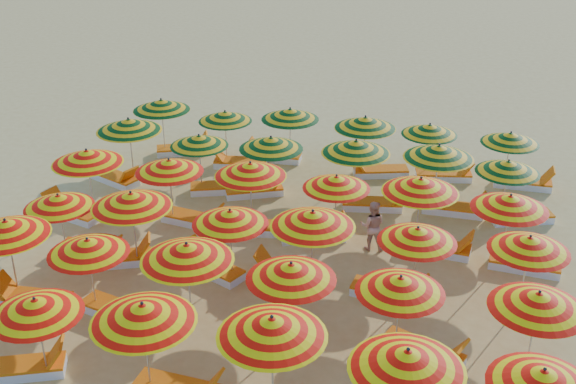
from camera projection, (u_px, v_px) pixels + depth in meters
The scene contains 64 objects.
ground at pixel (283, 256), 18.44m from camera, with size 120.00×120.00×0.00m, color tan.
umbrella_1 at pixel (35, 307), 13.58m from camera, with size 2.03×2.03×1.90m.
umbrella_2 at pixel (143, 313), 13.10m from camera, with size 2.08×2.08×2.10m.
umbrella_3 at pixel (272, 327), 12.69m from camera, with size 2.41×2.41×2.12m.
umbrella_4 at pixel (407, 360), 11.90m from camera, with size 2.04×2.04×2.11m.
umbrella_5 at pixel (543, 379), 11.73m from camera, with size 2.07×2.07×1.93m.
umbrella_6 at pixel (6, 228), 16.06m from camera, with size 2.01×2.01×2.05m.
umbrella_7 at pixel (88, 246), 15.62m from camera, with size 2.24×2.24×1.89m.
umbrella_8 at pixel (187, 252), 15.02m from camera, with size 2.41×2.41×2.11m.
umbrella_9 at pixel (291, 271), 14.57m from camera, with size 2.47×2.47×1.98m.
umbrella_10 at pixel (400, 285), 14.24m from camera, with size 2.23×2.23×1.91m.
umbrella_11 at pixel (538, 301), 13.62m from camera, with size 2.23×2.23×1.99m.
umbrella_12 at pixel (58, 201), 17.70m from camera, with size 2.24×2.24×1.82m.
umbrella_13 at pixel (131, 200), 17.25m from camera, with size 2.19×2.19×2.08m.
umbrella_14 at pixel (230, 217), 16.78m from camera, with size 1.94×1.94×1.91m.
umbrella_15 at pixel (313, 219), 16.36m from camera, with size 2.36×2.36×2.10m.
umbrella_16 at pixel (418, 235), 16.05m from camera, with size 2.17×2.17×1.90m.
umbrella_17 at pixel (529, 244), 15.69m from camera, with size 2.31×2.31×1.90m.
umbrella_18 at pixel (87, 157), 19.63m from camera, with size 2.38×2.38×2.07m.
umbrella_19 at pixel (169, 166), 19.33m from camera, with size 2.21×2.21×1.95m.
umbrella_20 at pixel (250, 170), 18.94m from camera, with size 2.13×2.13×2.03m.
umbrella_21 at pixel (336, 182), 18.59m from camera, with size 2.08×2.08×1.87m.
umbrella_22 at pixel (421, 185), 18.01m from camera, with size 2.48×2.48×2.07m.
umbrella_23 at pixel (510, 202), 17.33m from camera, with size 2.20×2.20×1.98m.
umbrella_24 at pixel (129, 125), 21.74m from camera, with size 2.25×2.25×2.10m.
umbrella_25 at pixel (199, 141), 21.23m from camera, with size 2.26×2.26×1.83m.
umbrella_26 at pixel (271, 143), 20.74m from camera, with size 2.04×2.04×1.97m.
umbrella_27 at pixel (356, 147), 20.23m from camera, with size 2.20×2.20×2.08m.
umbrella_28 at pixel (439, 152), 19.92m from camera, with size 2.07×2.07×2.08m.
umbrella_29 at pixel (508, 167), 19.51m from camera, with size 2.20×2.20×1.85m.
umbrella_30 at pixel (161, 105), 23.67m from camera, with size 2.20×2.20×1.99m.
umbrella_31 at pixel (225, 116), 23.11m from camera, with size 2.27×2.27×1.83m.
umbrella_32 at pixel (290, 114), 22.96m from camera, with size 2.41×2.41×1.96m.
umbrella_33 at pixel (365, 123), 22.11m from camera, with size 2.41×2.41×2.02m.
umbrella_34 at pixel (430, 129), 22.08m from camera, with size 2.26×2.26×1.82m.
umbrella_35 at pixel (510, 138), 21.42m from camera, with size 1.88×1.88×1.83m.
lounger_1 at pixel (24, 368), 14.32m from camera, with size 1.82×1.20×0.69m.
lounger_4 at pixel (32, 298), 16.48m from camera, with size 1.77×0.70×0.69m.
lounger_5 at pixel (118, 310), 16.06m from camera, with size 1.82×1.00×0.69m.
lounger_6 at pixel (424, 352), 14.76m from camera, with size 1.82×1.20×0.69m.
lounger_7 at pixel (91, 252), 18.36m from camera, with size 1.80×0.83×0.69m.
lounger_8 at pixel (118, 258), 18.07m from camera, with size 1.82×1.22×0.69m.
lounger_9 at pixel (211, 267), 17.70m from camera, with size 1.82×1.25×0.69m.
lounger_10 at pixel (290, 273), 17.44m from camera, with size 1.75×0.64×0.69m.
lounger_11 at pixel (390, 292), 16.72m from camera, with size 1.79×0.81×0.69m.
lounger_12 at pixel (71, 212), 20.31m from camera, with size 1.83×1.04×0.69m.
lounger_13 at pixel (194, 219), 19.94m from camera, with size 1.80×0.86×0.69m.
lounger_14 at pixel (272, 228), 19.48m from camera, with size 1.79×0.81×0.69m.
lounger_15 at pixel (315, 234), 19.17m from camera, with size 1.83×1.13×0.69m.
lounger_16 at pixel (439, 247), 18.55m from camera, with size 1.79×0.77×0.69m.
lounger_17 at pixel (527, 264), 17.80m from camera, with size 1.78×0.74×0.69m.
lounger_18 at pixel (115, 178), 22.36m from camera, with size 1.82×1.22×0.69m.
lounger_19 at pixel (221, 187), 21.76m from camera, with size 1.83×1.14×0.69m.
lounger_20 at pixel (256, 190), 21.58m from camera, with size 1.82×1.26×0.69m.
lounger_21 at pixel (374, 204), 20.78m from camera, with size 1.80×0.85×0.69m.
lounger_22 at pixel (455, 208), 20.51m from camera, with size 1.75×0.63×0.69m.
lounger_23 at pixel (520, 217), 20.07m from camera, with size 1.83×1.15×0.69m.
lounger_24 at pixel (184, 149), 24.44m from camera, with size 1.82×1.21×0.69m.
lounger_25 at pixel (239, 162), 23.43m from camera, with size 1.80×0.84×0.69m.
lounger_26 at pixel (274, 156), 23.92m from camera, with size 1.75×0.64×0.69m.
lounger_27 at pixel (379, 171), 22.82m from camera, with size 1.83×1.05×0.69m.
lounger_28 at pixel (445, 175), 22.57m from camera, with size 1.81×0.88×0.69m.
lounger_29 at pixel (524, 182), 22.07m from camera, with size 1.74×0.59×0.69m.
beachgoer_b at pixel (372, 226), 18.50m from camera, with size 0.66×0.51×1.36m, color tan.
Camera 1 is at (3.84, -15.37, 9.58)m, focal length 45.00 mm.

